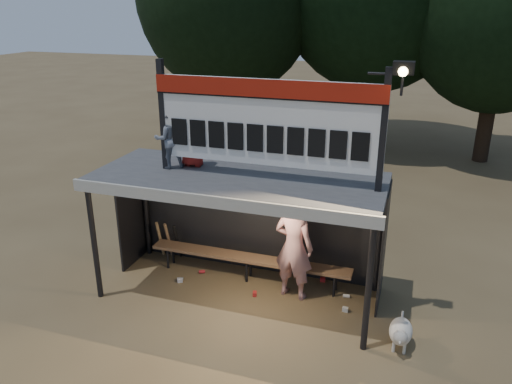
% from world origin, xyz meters
% --- Properties ---
extents(ground, '(80.00, 80.00, 0.00)m').
position_xyz_m(ground, '(0.00, 0.00, 0.00)').
color(ground, brown).
rests_on(ground, ground).
extents(player, '(0.79, 0.59, 1.99)m').
position_xyz_m(player, '(0.96, 0.24, 0.99)').
color(player, silver).
rests_on(player, ground).
extents(child_a, '(0.65, 0.63, 1.06)m').
position_xyz_m(child_a, '(-1.30, 0.06, 2.85)').
color(child_a, slate).
rests_on(child_a, dugout_shelter).
extents(child_b, '(0.54, 0.36, 1.09)m').
position_xyz_m(child_b, '(-0.96, 0.28, 2.87)').
color(child_b, '#A9201A').
rests_on(child_b, dugout_shelter).
extents(dugout_shelter, '(5.10, 2.08, 2.32)m').
position_xyz_m(dugout_shelter, '(0.00, 0.24, 1.85)').
color(dugout_shelter, '#404042').
rests_on(dugout_shelter, ground).
extents(scoreboard_assembly, '(4.10, 0.27, 1.99)m').
position_xyz_m(scoreboard_assembly, '(0.56, -0.01, 3.32)').
color(scoreboard_assembly, black).
rests_on(scoreboard_assembly, dugout_shelter).
extents(bench, '(4.00, 0.35, 0.48)m').
position_xyz_m(bench, '(0.00, 0.55, 0.43)').
color(bench, brown).
rests_on(bench, ground).
extents(tree_right, '(6.08, 6.08, 8.72)m').
position_xyz_m(tree_right, '(5.00, 10.50, 5.19)').
color(tree_right, black).
rests_on(tree_right, ground).
extents(dog, '(0.36, 0.81, 0.49)m').
position_xyz_m(dog, '(2.93, -0.69, 0.28)').
color(dog, white).
rests_on(dog, ground).
extents(bats, '(0.47, 0.33, 0.84)m').
position_xyz_m(bats, '(-1.87, 0.82, 0.43)').
color(bats, '#A0794A').
rests_on(bats, ground).
extents(litter, '(3.34, 1.00, 0.08)m').
position_xyz_m(litter, '(0.32, 0.27, 0.04)').
color(litter, red).
rests_on(litter, ground).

